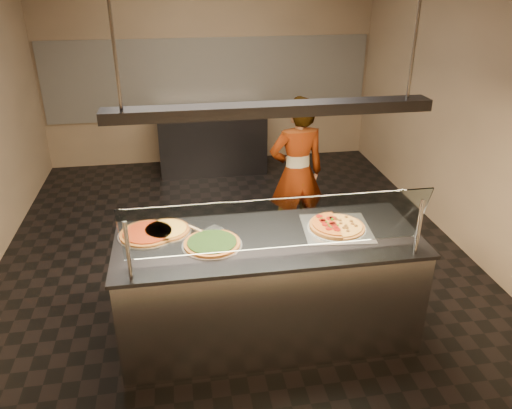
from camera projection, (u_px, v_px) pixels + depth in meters
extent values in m
cube|color=black|center=(235.00, 254.00, 5.48)|extent=(5.00, 6.00, 0.02)
cube|color=tan|center=(208.00, 65.00, 7.50)|extent=(5.00, 0.02, 3.00)
cube|color=tan|center=(316.00, 312.00, 2.15)|extent=(5.00, 0.02, 3.00)
cube|color=tan|center=(471.00, 109.00, 5.19)|extent=(0.02, 6.00, 3.00)
cube|color=silver|center=(209.00, 79.00, 7.56)|extent=(4.90, 0.02, 1.20)
cube|color=#B7B7BC|center=(268.00, 289.00, 4.09)|extent=(2.34, 0.90, 0.90)
cube|color=#2F2F33|center=(269.00, 240.00, 3.89)|extent=(2.38, 0.94, 0.03)
cylinder|color=#B7B7BC|center=(128.00, 251.00, 3.29)|extent=(0.03, 0.03, 0.44)
cylinder|color=#B7B7BC|center=(419.00, 227.00, 3.58)|extent=(0.03, 0.03, 0.44)
cube|color=white|center=(278.00, 224.00, 3.45)|extent=(2.14, 0.18, 0.47)
cube|color=silver|center=(336.00, 228.00, 4.02)|extent=(0.59, 0.59, 0.01)
cylinder|color=silver|center=(336.00, 227.00, 4.02)|extent=(0.47, 0.47, 0.01)
cylinder|color=#690D07|center=(332.00, 217.00, 4.08)|extent=(0.06, 0.06, 0.01)
cylinder|color=#690D07|center=(329.00, 218.00, 4.07)|extent=(0.06, 0.06, 0.01)
cylinder|color=#690D07|center=(319.00, 216.00, 4.11)|extent=(0.06, 0.06, 0.01)
cylinder|color=#690D07|center=(322.00, 219.00, 4.05)|extent=(0.06, 0.06, 0.01)
cylinder|color=#690D07|center=(323.00, 221.00, 4.03)|extent=(0.06, 0.06, 0.01)
cylinder|color=#690D07|center=(332.00, 223.00, 4.00)|extent=(0.06, 0.06, 0.01)
cylinder|color=#690D07|center=(325.00, 224.00, 3.97)|extent=(0.06, 0.06, 0.01)
cylinder|color=#690D07|center=(333.00, 224.00, 3.98)|extent=(0.06, 0.06, 0.01)
cylinder|color=#690D07|center=(329.00, 228.00, 3.92)|extent=(0.06, 0.06, 0.01)
cylinder|color=#690D07|center=(334.00, 226.00, 3.94)|extent=(0.06, 0.06, 0.01)
cylinder|color=#690D07|center=(337.00, 229.00, 3.90)|extent=(0.06, 0.06, 0.01)
cube|color=#19590F|center=(332.00, 219.00, 4.06)|extent=(0.02, 0.02, 0.01)
cube|color=#19590F|center=(332.00, 219.00, 4.04)|extent=(0.02, 0.01, 0.01)
cube|color=#19590F|center=(321.00, 218.00, 4.07)|extent=(0.02, 0.02, 0.01)
cube|color=#19590F|center=(326.00, 221.00, 4.01)|extent=(0.02, 0.01, 0.01)
cube|color=#19590F|center=(328.00, 224.00, 3.98)|extent=(0.01, 0.02, 0.01)
cube|color=#19590F|center=(329.00, 226.00, 3.95)|extent=(0.02, 0.02, 0.01)
cube|color=#19590F|center=(331.00, 227.00, 3.93)|extent=(0.02, 0.01, 0.01)
cube|color=#19590F|center=(338.00, 224.00, 3.96)|extent=(0.02, 0.02, 0.01)
sphere|color=#513014|center=(348.00, 231.00, 3.91)|extent=(0.03, 0.03, 0.03)
sphere|color=#513014|center=(344.00, 228.00, 3.96)|extent=(0.03, 0.03, 0.03)
sphere|color=#513014|center=(347.00, 228.00, 3.96)|extent=(0.03, 0.03, 0.03)
sphere|color=#513014|center=(346.00, 225.00, 3.99)|extent=(0.03, 0.03, 0.03)
sphere|color=#513014|center=(355.00, 226.00, 3.99)|extent=(0.03, 0.03, 0.03)
sphere|color=#513014|center=(352.00, 224.00, 4.02)|extent=(0.03, 0.03, 0.03)
sphere|color=#513014|center=(351.00, 221.00, 4.07)|extent=(0.03, 0.03, 0.03)
sphere|color=#513014|center=(341.00, 223.00, 4.03)|extent=(0.03, 0.03, 0.03)
sphere|color=#513014|center=(346.00, 217.00, 4.13)|extent=(0.03, 0.03, 0.03)
sphere|color=#513014|center=(340.00, 220.00, 4.08)|extent=(0.03, 0.03, 0.03)
sphere|color=#513014|center=(336.00, 219.00, 4.09)|extent=(0.03, 0.03, 0.03)
sphere|color=#513014|center=(335.00, 218.00, 4.12)|extent=(0.03, 0.03, 0.03)
cylinder|color=silver|center=(212.00, 244.00, 3.79)|extent=(0.46, 0.46, 0.01)
cylinder|color=brown|center=(212.00, 243.00, 3.79)|extent=(0.43, 0.43, 0.02)
cylinder|color=black|center=(212.00, 241.00, 3.78)|extent=(0.37, 0.37, 0.01)
cylinder|color=silver|center=(166.00, 231.00, 3.99)|extent=(0.40, 0.40, 0.01)
cylinder|color=brown|center=(166.00, 230.00, 3.98)|extent=(0.37, 0.37, 0.02)
cylinder|color=gold|center=(166.00, 228.00, 3.97)|extent=(0.33, 0.33, 0.01)
cylinder|color=silver|center=(148.00, 234.00, 3.94)|extent=(0.47, 0.47, 0.01)
cylinder|color=brown|center=(148.00, 233.00, 3.93)|extent=(0.44, 0.44, 0.02)
cylinder|color=maroon|center=(148.00, 231.00, 3.93)|extent=(0.38, 0.38, 0.01)
cube|color=#B7B7BC|center=(214.00, 229.00, 3.96)|extent=(0.17, 0.17, 0.00)
cylinder|color=tan|center=(196.00, 229.00, 3.96)|extent=(0.11, 0.12, 0.02)
cube|color=#2F2F33|center=(212.00, 141.00, 7.55)|extent=(1.57, 0.70, 0.90)
cube|color=#B7B7BC|center=(211.00, 111.00, 7.34)|extent=(1.61, 0.74, 0.03)
imported|color=#302A37|center=(297.00, 173.00, 5.34)|extent=(0.65, 0.46, 1.67)
cube|color=#2F2F33|center=(270.00, 109.00, 3.45)|extent=(2.30, 0.18, 0.08)
cylinder|color=#B7B7BC|center=(112.00, 29.00, 3.06)|extent=(0.02, 0.02, 1.01)
cylinder|color=#B7B7BC|center=(417.00, 24.00, 3.36)|extent=(0.02, 0.02, 1.01)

